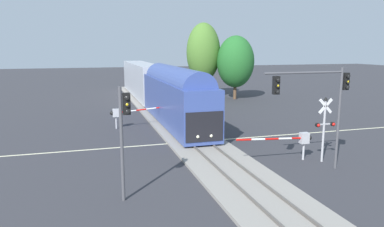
{
  "coord_description": "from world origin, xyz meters",
  "views": [
    {
      "loc": [
        -7.78,
        -25.72,
        7.17
      ],
      "look_at": [
        0.13,
        1.22,
        2.0
      ],
      "focal_mm": 33.55,
      "sensor_mm": 36.0,
      "label": 1
    }
  ],
  "objects_px": {
    "oak_far_right": "(235,62)",
    "crossing_gate_far": "(121,113)",
    "elm_centre_background": "(203,52)",
    "commuter_train": "(155,85)",
    "crossing_signal_mast": "(325,123)",
    "crossing_gate_near": "(297,139)",
    "traffic_signal_near_left": "(124,125)",
    "traffic_signal_near_right": "(320,94)"
  },
  "relations": [
    {
      "from": "oak_far_right",
      "to": "crossing_gate_far",
      "type": "bearing_deg",
      "value": -139.77
    },
    {
      "from": "crossing_gate_far",
      "to": "elm_centre_background",
      "type": "bearing_deg",
      "value": 52.11
    },
    {
      "from": "commuter_train",
      "to": "oak_far_right",
      "type": "bearing_deg",
      "value": 20.92
    },
    {
      "from": "commuter_train",
      "to": "crossing_signal_mast",
      "type": "distance_m",
      "value": 24.03
    },
    {
      "from": "commuter_train",
      "to": "crossing_gate_near",
      "type": "xyz_separation_m",
      "value": [
        4.92,
        -22.45,
        -1.38
      ]
    },
    {
      "from": "commuter_train",
      "to": "crossing_gate_far",
      "type": "xyz_separation_m",
      "value": [
        -4.96,
        -9.85,
        -1.36
      ]
    },
    {
      "from": "commuter_train",
      "to": "crossing_gate_near",
      "type": "height_order",
      "value": "commuter_train"
    },
    {
      "from": "crossing_gate_far",
      "to": "traffic_signal_near_left",
      "type": "bearing_deg",
      "value": -94.68
    },
    {
      "from": "crossing_gate_near",
      "to": "elm_centre_background",
      "type": "distance_m",
      "value": 30.28
    },
    {
      "from": "crossing_signal_mast",
      "to": "crossing_gate_near",
      "type": "bearing_deg",
      "value": 153.48
    },
    {
      "from": "commuter_train",
      "to": "traffic_signal_near_right",
      "type": "height_order",
      "value": "traffic_signal_near_right"
    },
    {
      "from": "commuter_train",
      "to": "crossing_signal_mast",
      "type": "height_order",
      "value": "commuter_train"
    },
    {
      "from": "oak_far_right",
      "to": "elm_centre_background",
      "type": "xyz_separation_m",
      "value": [
        -3.88,
        2.55,
        1.26
      ]
    },
    {
      "from": "commuter_train",
      "to": "crossing_gate_far",
      "type": "height_order",
      "value": "commuter_train"
    },
    {
      "from": "traffic_signal_near_right",
      "to": "traffic_signal_near_left",
      "type": "relative_size",
      "value": 1.11
    },
    {
      "from": "commuter_train",
      "to": "traffic_signal_near_left",
      "type": "xyz_separation_m",
      "value": [
        -6.25,
        -25.57,
        0.87
      ]
    },
    {
      "from": "commuter_train",
      "to": "crossing_gate_near",
      "type": "bearing_deg",
      "value": -77.63
    },
    {
      "from": "traffic_signal_near_left",
      "to": "elm_centre_background",
      "type": "relative_size",
      "value": 0.51
    },
    {
      "from": "commuter_train",
      "to": "crossing_signal_mast",
      "type": "relative_size",
      "value": 9.59
    },
    {
      "from": "traffic_signal_near_right",
      "to": "traffic_signal_near_left",
      "type": "height_order",
      "value": "traffic_signal_near_right"
    },
    {
      "from": "crossing_gate_far",
      "to": "traffic_signal_near_right",
      "type": "distance_m",
      "value": 17.93
    },
    {
      "from": "commuter_train",
      "to": "traffic_signal_near_left",
      "type": "relative_size",
      "value": 7.34
    },
    {
      "from": "oak_far_right",
      "to": "elm_centre_background",
      "type": "bearing_deg",
      "value": 146.7
    },
    {
      "from": "crossing_gate_near",
      "to": "commuter_train",
      "type": "bearing_deg",
      "value": 102.37
    },
    {
      "from": "commuter_train",
      "to": "elm_centre_background",
      "type": "relative_size",
      "value": 3.76
    },
    {
      "from": "traffic_signal_near_left",
      "to": "traffic_signal_near_right",
      "type": "bearing_deg",
      "value": 5.6
    },
    {
      "from": "crossing_signal_mast",
      "to": "oak_far_right",
      "type": "relative_size",
      "value": 0.47
    },
    {
      "from": "traffic_signal_near_right",
      "to": "traffic_signal_near_left",
      "type": "xyz_separation_m",
      "value": [
        -11.18,
        -1.1,
        -0.94
      ]
    },
    {
      "from": "crossing_gate_near",
      "to": "traffic_signal_near_right",
      "type": "xyz_separation_m",
      "value": [
        0.01,
        -2.02,
        3.18
      ]
    },
    {
      "from": "traffic_signal_near_right",
      "to": "elm_centre_background",
      "type": "xyz_separation_m",
      "value": [
        3.38,
        31.68,
        1.9
      ]
    },
    {
      "from": "traffic_signal_near_right",
      "to": "oak_far_right",
      "type": "relative_size",
      "value": 0.69
    },
    {
      "from": "crossing_gate_far",
      "to": "oak_far_right",
      "type": "bearing_deg",
      "value": 40.23
    },
    {
      "from": "traffic_signal_near_right",
      "to": "crossing_gate_near",
      "type": "bearing_deg",
      "value": 90.19
    },
    {
      "from": "oak_far_right",
      "to": "traffic_signal_near_right",
      "type": "bearing_deg",
      "value": -104.0
    },
    {
      "from": "oak_far_right",
      "to": "traffic_signal_near_left",
      "type": "bearing_deg",
      "value": -121.38
    },
    {
      "from": "crossing_signal_mast",
      "to": "oak_far_right",
      "type": "height_order",
      "value": "oak_far_right"
    },
    {
      "from": "commuter_train",
      "to": "crossing_gate_far",
      "type": "relative_size",
      "value": 7.8
    },
    {
      "from": "traffic_signal_near_right",
      "to": "elm_centre_background",
      "type": "relative_size",
      "value": 0.57
    },
    {
      "from": "commuter_train",
      "to": "oak_far_right",
      "type": "relative_size",
      "value": 4.54
    },
    {
      "from": "crossing_signal_mast",
      "to": "commuter_train",
      "type": "bearing_deg",
      "value": 105.36
    },
    {
      "from": "commuter_train",
      "to": "traffic_signal_near_left",
      "type": "distance_m",
      "value": 26.33
    },
    {
      "from": "crossing_signal_mast",
      "to": "elm_centre_background",
      "type": "distance_m",
      "value": 30.69
    }
  ]
}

